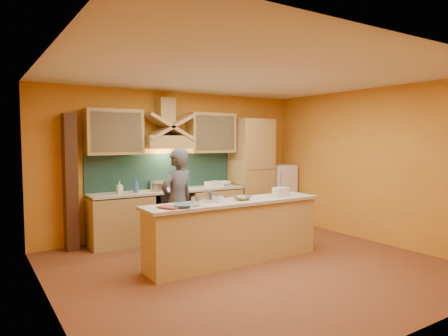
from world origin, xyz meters
TOP-DOWN VIEW (x-y plane):
  - floor at (0.00, 0.00)m, footprint 5.50×5.00m
  - ceiling at (0.00, 0.00)m, footprint 5.50×5.00m
  - wall_back at (0.00, 2.50)m, footprint 5.50×0.02m
  - wall_front at (0.00, -2.50)m, footprint 5.50×0.02m
  - wall_left at (-2.75, 0.00)m, footprint 0.02×5.00m
  - wall_right at (2.75, 0.00)m, footprint 0.02×5.00m
  - base_cabinet_left at (-1.25, 2.20)m, footprint 1.10×0.60m
  - base_cabinet_right at (0.65, 2.20)m, footprint 1.10×0.60m
  - counter_top at (-0.30, 2.20)m, footprint 3.00×0.62m
  - stove at (-0.30, 2.20)m, footprint 0.60×0.58m
  - backsplash at (-0.30, 2.48)m, footprint 3.00×0.03m
  - range_hood at (-0.30, 2.25)m, footprint 0.92×0.50m
  - hood_chimney at (-0.30, 2.35)m, footprint 0.30×0.30m
  - upper_cabinet_left at (-1.30, 2.33)m, footprint 1.00×0.35m
  - upper_cabinet_right at (0.70, 2.33)m, footprint 1.00×0.35m
  - pantry_column at (1.65, 2.20)m, footprint 0.80×0.60m
  - fridge at (2.40, 2.20)m, footprint 0.58×0.60m
  - trim_column_left at (-2.05, 2.35)m, footprint 0.20×0.30m
  - island_body at (-0.10, 0.30)m, footprint 2.80×0.55m
  - island_top at (-0.10, 0.30)m, footprint 2.90×0.62m
  - person at (-0.67, 1.11)m, footprint 0.72×0.57m
  - pot_large at (-0.54, 2.13)m, footprint 0.33×0.33m
  - pot_small at (-0.15, 2.19)m, footprint 0.26×0.26m
  - soap_bottle_a at (-1.25, 2.23)m, footprint 0.10×0.11m
  - soap_bottle_b at (-0.97, 2.17)m, footprint 0.10×0.10m
  - bowl_back at (1.01, 2.28)m, footprint 0.27×0.27m
  - dish_rack at (0.64, 2.12)m, footprint 0.35×0.29m
  - book_lower at (-1.31, 0.16)m, footprint 0.33×0.37m
  - book_upper at (-1.13, 0.24)m, footprint 0.34×0.37m
  - jar_large at (-0.50, 0.41)m, footprint 0.15×0.15m
  - jar_small at (-0.84, 0.17)m, footprint 0.14×0.14m
  - kitchen_scale at (-0.40, 0.30)m, footprint 0.16×0.16m
  - mixing_bowl at (0.02, 0.27)m, footprint 0.27×0.27m
  - cloth at (0.80, 0.28)m, footprint 0.24×0.18m
  - grocery_bag_a at (0.77, 0.24)m, footprint 0.23×0.19m
  - grocery_bag_b at (0.74, 0.21)m, footprint 0.20×0.18m

SIDE VIEW (x-z plane):
  - floor at x=0.00m, z-range -0.01..0.01m
  - base_cabinet_left at x=-1.25m, z-range 0.00..0.86m
  - base_cabinet_right at x=0.65m, z-range 0.00..0.86m
  - island_body at x=-0.10m, z-range 0.00..0.88m
  - stove at x=-0.30m, z-range 0.00..0.90m
  - fridge at x=2.40m, z-range 0.00..1.30m
  - person at x=-0.67m, z-range 0.00..1.73m
  - counter_top at x=-0.30m, z-range 0.88..0.92m
  - island_top at x=-0.10m, z-range 0.90..0.95m
  - cloth at x=0.80m, z-range 0.94..0.96m
  - book_lower at x=-1.31m, z-range 0.94..0.97m
  - bowl_back at x=1.01m, z-range 0.92..1.00m
  - pot_small at x=-0.15m, z-range 0.90..1.03m
  - pot_large at x=-0.54m, z-range 0.90..1.04m
  - dish_rack at x=0.64m, z-range 0.92..1.03m
  - mixing_bowl at x=0.02m, z-range 0.95..1.01m
  - book_upper at x=-1.13m, z-range 0.97..0.99m
  - grocery_bag_b at x=0.74m, z-range 0.94..1.04m
  - kitchen_scale at x=-0.40m, z-range 0.94..1.05m
  - jar_small at x=-0.84m, z-range 0.95..1.08m
  - grocery_bag_a at x=0.77m, z-range 0.94..1.09m
  - jar_large at x=-0.50m, z-range 0.94..1.11m
  - soap_bottle_a at x=-1.25m, z-range 0.92..1.14m
  - soap_bottle_b at x=-0.97m, z-range 0.92..1.18m
  - pantry_column at x=1.65m, z-range 0.00..2.30m
  - trim_column_left at x=-2.05m, z-range 0.00..2.30m
  - backsplash at x=-0.30m, z-range 0.90..1.60m
  - wall_back at x=0.00m, z-range 0.00..2.80m
  - wall_front at x=0.00m, z-range 0.00..2.80m
  - wall_left at x=-2.75m, z-range 0.00..2.80m
  - wall_right at x=2.75m, z-range 0.00..2.80m
  - range_hood at x=-0.30m, z-range 1.70..1.94m
  - upper_cabinet_left at x=-1.30m, z-range 1.60..2.40m
  - upper_cabinet_right at x=0.70m, z-range 1.60..2.40m
  - hood_chimney at x=-0.30m, z-range 2.15..2.65m
  - ceiling at x=0.00m, z-range 2.79..2.80m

